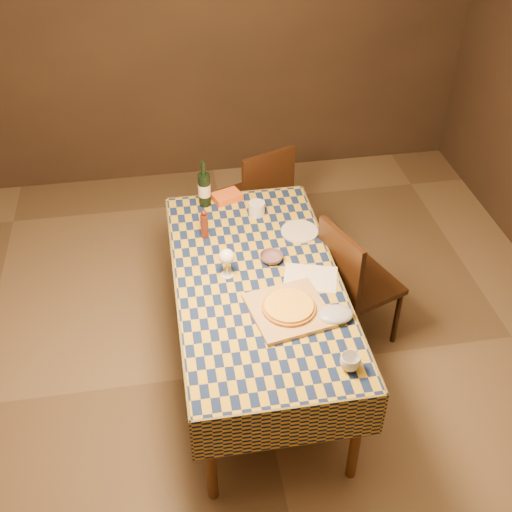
% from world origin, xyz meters
% --- Properties ---
extents(room, '(5.00, 5.10, 2.70)m').
position_xyz_m(room, '(0.00, 0.00, 1.35)').
color(room, brown).
rests_on(room, ground).
extents(dining_table, '(0.94, 1.84, 0.77)m').
position_xyz_m(dining_table, '(0.00, 0.00, 0.69)').
color(dining_table, brown).
rests_on(dining_table, ground).
extents(cutting_board, '(0.47, 0.47, 0.03)m').
position_xyz_m(cutting_board, '(0.12, -0.29, 0.78)').
color(cutting_board, tan).
rests_on(cutting_board, dining_table).
extents(pizza, '(0.33, 0.33, 0.03)m').
position_xyz_m(pizza, '(0.12, -0.29, 0.81)').
color(pizza, '#A4621B').
rests_on(pizza, cutting_board).
extents(pepper_mill, '(0.06, 0.06, 0.20)m').
position_xyz_m(pepper_mill, '(-0.25, 0.45, 0.86)').
color(pepper_mill, '#461910').
rests_on(pepper_mill, dining_table).
extents(bowl, '(0.18, 0.18, 0.04)m').
position_xyz_m(bowl, '(0.11, 0.15, 0.79)').
color(bowl, '#5D424E').
rests_on(bowl, dining_table).
extents(wine_glass, '(0.09, 0.09, 0.18)m').
position_xyz_m(wine_glass, '(-0.16, 0.07, 0.90)').
color(wine_glass, white).
rests_on(wine_glass, dining_table).
extents(wine_bottle, '(0.10, 0.10, 0.32)m').
position_xyz_m(wine_bottle, '(-0.21, 0.80, 0.89)').
color(wine_bottle, black).
rests_on(wine_bottle, dining_table).
extents(deli_tub, '(0.13, 0.13, 0.09)m').
position_xyz_m(deli_tub, '(0.10, 0.64, 0.81)').
color(deli_tub, silver).
rests_on(deli_tub, dining_table).
extents(takeout_container, '(0.22, 0.19, 0.05)m').
position_xyz_m(takeout_container, '(-0.07, 0.84, 0.79)').
color(takeout_container, '#C8521A').
rests_on(takeout_container, dining_table).
extents(white_plate, '(0.28, 0.28, 0.01)m').
position_xyz_m(white_plate, '(0.33, 0.40, 0.78)').
color(white_plate, silver).
rests_on(white_plate, dining_table).
extents(tumbler, '(0.13, 0.13, 0.08)m').
position_xyz_m(tumbler, '(0.33, -0.73, 0.81)').
color(tumbler, silver).
rests_on(tumbler, dining_table).
extents(flour_patch, '(0.35, 0.31, 0.00)m').
position_xyz_m(flour_patch, '(0.30, -0.04, 0.77)').
color(flour_patch, silver).
rests_on(flour_patch, dining_table).
extents(flour_bag, '(0.22, 0.18, 0.06)m').
position_xyz_m(flour_bag, '(0.35, -0.38, 0.80)').
color(flour_bag, '#99A6C4').
rests_on(flour_bag, dining_table).
extents(chair_far, '(0.54, 0.55, 0.93)m').
position_xyz_m(chair_far, '(0.23, 1.23, 0.52)').
color(chair_far, black).
rests_on(chair_far, ground).
extents(chair_right, '(0.55, 0.55, 0.93)m').
position_xyz_m(chair_right, '(0.63, 0.18, 0.52)').
color(chair_right, black).
rests_on(chair_right, ground).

